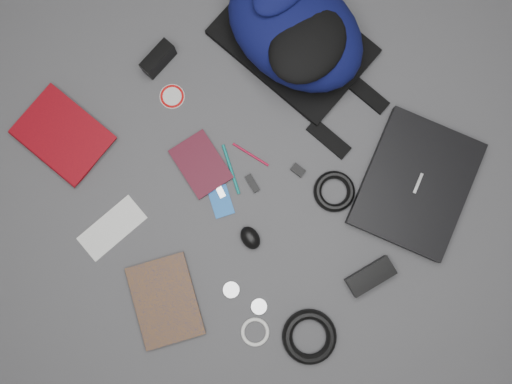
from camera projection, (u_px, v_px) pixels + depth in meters
ground at (256, 193)px, 1.52m from camera, size 4.00×4.00×0.00m
backpack at (295, 30)px, 1.46m from camera, size 0.44×0.56×0.21m
laptop at (416, 184)px, 1.50m from camera, size 0.48×0.45×0.04m
textbook_red at (41, 160)px, 1.51m from camera, size 0.26×0.31×0.03m
comic_book at (136, 310)px, 1.47m from camera, size 0.25×0.30×0.02m
envelope at (112, 228)px, 1.50m from camera, size 0.21×0.11×0.00m
dvd_case at (201, 164)px, 1.52m from camera, size 0.13×0.18×0.01m
compact_camera at (158, 59)px, 1.52m from camera, size 0.12×0.07×0.06m
sticker_disc at (172, 96)px, 1.54m from camera, size 0.10×0.10×0.00m
pen_teal at (231, 169)px, 1.52m from camera, size 0.06×0.15×0.01m
pen_red at (251, 155)px, 1.52m from camera, size 0.06×0.12×0.01m
id_badge at (221, 201)px, 1.51m from camera, size 0.09×0.11×0.00m
usb_black at (252, 183)px, 1.51m from camera, size 0.03×0.06×0.01m
usb_silver at (220, 190)px, 1.51m from camera, size 0.03×0.05×0.01m
key_fob at (298, 170)px, 1.52m from camera, size 0.04×0.05×0.01m
mouse at (250, 238)px, 1.48m from camera, size 0.06×0.08×0.04m
headphone_left at (231, 290)px, 1.48m from camera, size 0.06×0.06×0.01m
headphone_right at (259, 306)px, 1.48m from camera, size 0.05×0.05×0.01m
cable_coil at (334, 191)px, 1.50m from camera, size 0.16×0.16×0.02m
power_brick at (370, 276)px, 1.48m from camera, size 0.15×0.07×0.04m
power_cord_coil at (309, 337)px, 1.46m from camera, size 0.18×0.18×0.03m
white_cable_coil at (255, 332)px, 1.47m from camera, size 0.11×0.11×0.01m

